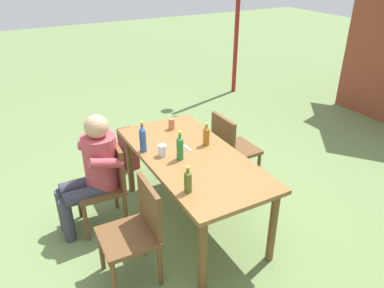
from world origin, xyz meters
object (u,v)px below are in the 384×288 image
(chair_near_left, at_px, (107,180))
(backpack_by_near_side, at_px, (128,149))
(bottle_amber, at_px, (206,135))
(table_knife, at_px, (184,145))
(dining_table, at_px, (192,164))
(person_in_white_shirt, at_px, (93,168))
(cup_terracotta, at_px, (172,124))
(chair_far_left, at_px, (231,146))
(bottle_olive, at_px, (188,181))
(chair_near_right, at_px, (137,228))
(bottle_blue, at_px, (143,139))
(bottle_green, at_px, (180,147))
(cup_glass, at_px, (162,150))

(chair_near_left, bearing_deg, backpack_by_near_side, 150.68)
(bottle_amber, xyz_separation_m, table_knife, (-0.09, -0.20, -0.10))
(dining_table, bearing_deg, table_knife, 172.44)
(dining_table, relative_size, person_in_white_shirt, 1.50)
(cup_terracotta, relative_size, table_knife, 0.50)
(chair_near_left, height_order, backpack_by_near_side, chair_near_left)
(dining_table, height_order, cup_terracotta, cup_terracotta)
(chair_far_left, xyz_separation_m, table_knife, (0.19, -0.70, 0.28))
(bottle_amber, height_order, cup_terracotta, bottle_amber)
(backpack_by_near_side, bearing_deg, dining_table, 7.69)
(dining_table, bearing_deg, chair_far_left, 118.65)
(person_in_white_shirt, relative_size, bottle_olive, 5.11)
(chair_near_right, height_order, bottle_olive, bottle_olive)
(chair_far_left, height_order, bottle_blue, bottle_blue)
(bottle_amber, relative_size, bottle_blue, 0.76)
(bottle_amber, xyz_separation_m, bottle_green, (0.13, -0.35, 0.02))
(person_in_white_shirt, distance_m, bottle_olive, 1.06)
(chair_far_left, relative_size, cup_glass, 7.87)
(chair_near_right, height_order, cup_terracotta, cup_terracotta)
(bottle_green, relative_size, table_knife, 1.18)
(cup_glass, bearing_deg, cup_terracotta, 145.55)
(bottle_amber, relative_size, bottle_green, 0.83)
(cup_glass, distance_m, backpack_by_near_side, 1.37)
(bottle_amber, bearing_deg, chair_near_right, -61.23)
(bottle_amber, distance_m, table_knife, 0.24)
(chair_far_left, bearing_deg, person_in_white_shirt, -90.06)
(table_knife, relative_size, backpack_by_near_side, 0.50)
(bottle_olive, distance_m, backpack_by_near_side, 1.97)
(chair_near_left, height_order, bottle_blue, bottle_blue)
(chair_far_left, distance_m, cup_glass, 1.06)
(bottle_olive, xyz_separation_m, cup_glass, (-0.63, 0.07, -0.04))
(chair_near_right, relative_size, bottle_green, 3.08)
(chair_near_left, xyz_separation_m, person_in_white_shirt, (-0.01, -0.11, 0.17))
(dining_table, distance_m, person_in_white_shirt, 0.93)
(person_in_white_shirt, bearing_deg, chair_near_left, 87.09)
(chair_far_left, xyz_separation_m, cup_glass, (0.27, -0.97, 0.33))
(chair_far_left, relative_size, backpack_by_near_side, 1.82)
(bottle_green, relative_size, cup_glass, 2.56)
(chair_near_left, height_order, bottle_green, bottle_green)
(chair_far_left, bearing_deg, bottle_amber, -61.24)
(chair_near_left, xyz_separation_m, bottle_amber, (0.27, 0.95, 0.38))
(dining_table, relative_size, chair_far_left, 2.04)
(dining_table, xyz_separation_m, chair_far_left, (-0.40, 0.73, -0.18))
(table_knife, bearing_deg, bottle_olive, -25.49)
(dining_table, relative_size, bottle_green, 6.27)
(cup_terracotta, bearing_deg, chair_near_left, -74.95)
(chair_near_left, distance_m, chair_near_right, 0.79)
(chair_near_right, xyz_separation_m, bottle_green, (-0.39, 0.60, 0.40))
(person_in_white_shirt, distance_m, backpack_by_near_side, 1.24)
(bottle_blue, bearing_deg, chair_near_right, -27.39)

